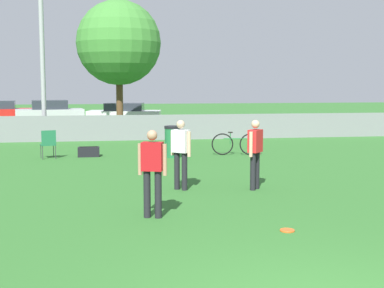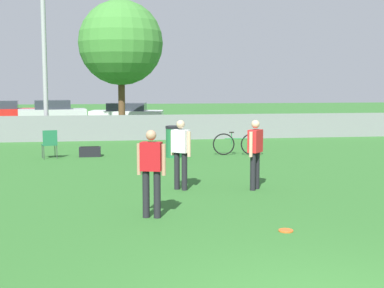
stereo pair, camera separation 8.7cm
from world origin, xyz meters
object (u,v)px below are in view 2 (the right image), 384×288
Objects in this scene: player_thrower_red at (255,150)px; folding_chair_sideline at (50,142)px; gear_bag_sideline at (90,152)px; light_pole at (43,10)px; bicycle_sideline at (238,144)px; trash_bin at (174,141)px; parked_car_red at (0,112)px; tree_near_pole at (121,43)px; player_defender_red at (151,168)px; parked_car_silver at (52,113)px; parked_car_white at (127,114)px; frisbee_disc at (286,231)px; player_receiver_white at (181,150)px.

player_thrower_red is 1.72× the size of folding_chair_sideline.
folding_chair_sideline is 1.32× the size of gear_bag_sideline.
bicycle_sideline is at bearing -41.06° from light_pole.
folding_chair_sideline reaches higher than bicycle_sideline.
trash_bin is 2.86m from gear_bag_sideline.
parked_car_red reaches higher than bicycle_sideline.
tree_near_pole is 3.92× the size of player_defender_red.
trash_bin is at bearing -79.32° from tree_near_pole.
light_pole is 2.18× the size of parked_car_red.
light_pole is at bearing 109.66° from gear_bag_sideline.
gear_bag_sideline is 0.17× the size of parked_car_silver.
gear_bag_sideline is at bearing -87.38° from parked_car_white.
tree_near_pole is at bearing 97.58° from frisbee_disc.
frisbee_disc is (1.27, -3.74, -0.91)m from player_receiver_white.
player_thrower_red is 5.86m from trash_bin.
player_receiver_white is 6.54m from gear_bag_sideline.
tree_near_pole reaches higher than frisbee_disc.
player_thrower_red reaches higher than parked_car_red.
player_receiver_white is 6.54× the size of frisbee_disc.
player_defender_red is 1.55× the size of trash_bin.
gear_bag_sideline is at bearing -76.84° from parked_car_red.
trash_bin reaches higher than frisbee_disc.
bicycle_sideline is at bearing 5.21° from trash_bin.
player_receiver_white is 2.28× the size of gear_bag_sideline.
light_pole is at bearing 127.22° from trash_bin.
light_pole is 5.93× the size of player_defender_red.
gear_bag_sideline is at bearing 72.79° from player_thrower_red.
parked_car_white is at bearing 94.32° from trash_bin.
tree_near_pole reaches higher than parked_car_red.
trash_bin is (4.05, -0.29, -0.01)m from folding_chair_sideline.
player_receiver_white reaches higher than bicycle_sideline.
player_thrower_red is 2.28× the size of gear_bag_sideline.
player_defender_red is 0.36× the size of parked_car_white.
light_pole is 17.46m from frisbee_disc.
player_thrower_red is (2.73, -13.81, -3.41)m from tree_near_pole.
tree_near_pole is 3.92× the size of player_thrower_red.
folding_chair_sideline is 0.55× the size of bicycle_sideline.
folding_chair_sideline is 0.90× the size of trash_bin.
tree_near_pole is at bearing 125.33° from bicycle_sideline.
parked_car_white is at bearing -27.78° from parked_car_red.
light_pole is 5.93× the size of player_receiver_white.
player_receiver_white is at bearing -69.89° from light_pole.
player_thrower_red is (2.56, 2.25, 0.00)m from player_defender_red.
light_pole is 13.44m from player_receiver_white.
tree_near_pole is 1.44× the size of parked_car_red.
frisbee_disc is 10.45m from gear_bag_sideline.
folding_chair_sideline is (-2.52, -7.80, -3.80)m from tree_near_pole.
parked_car_red reaches higher than folding_chair_sideline.
parked_car_white is (-2.30, 20.21, -0.27)m from player_thrower_red.
trash_bin is 14.53m from parked_car_white.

